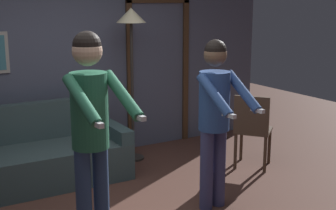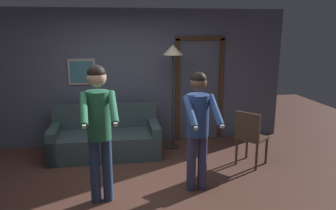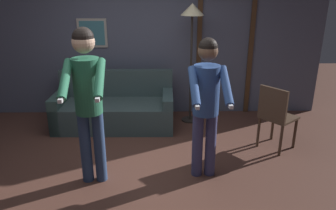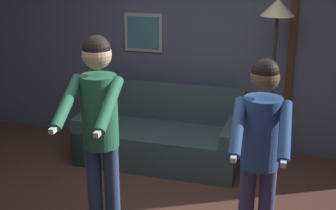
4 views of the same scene
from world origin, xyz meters
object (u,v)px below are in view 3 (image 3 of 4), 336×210
object	(u,v)px
couch	(115,110)
torchiere_lamp	(192,22)
person_standing_left	(87,93)
person_standing_right	(206,97)
dining_chair_distant	(276,114)

from	to	relation	value
couch	torchiere_lamp	size ratio (longest dim) A/B	0.98
torchiere_lamp	person_standing_left	size ratio (longest dim) A/B	1.08
person_standing_left	person_standing_right	size ratio (longest dim) A/B	1.08
torchiere_lamp	person_standing_left	distance (m)	2.31
couch	person_standing_left	bearing A→B (deg)	-90.97
couch	person_standing_right	xyz separation A→B (m)	(1.28, -1.55, 0.73)
couch	person_standing_left	xyz separation A→B (m)	(-0.03, -1.65, 0.83)
person_standing_right	dining_chair_distant	distance (m)	1.34
torchiere_lamp	person_standing_right	bearing A→B (deg)	-89.07
couch	dining_chair_distant	distance (m)	2.52
person_standing_right	dining_chair_distant	world-z (taller)	person_standing_right
person_standing_right	dining_chair_distant	size ratio (longest dim) A/B	1.81
person_standing_left	person_standing_right	distance (m)	1.32
torchiere_lamp	dining_chair_distant	world-z (taller)	torchiere_lamp
torchiere_lamp	dining_chair_distant	size ratio (longest dim) A/B	2.09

